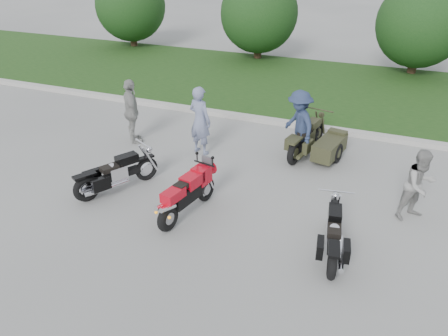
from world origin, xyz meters
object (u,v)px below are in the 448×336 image
at_px(cruiser_right, 333,237).
at_px(person_grey, 420,185).
at_px(cruiser_sidecar, 319,144).
at_px(sportbike_red, 186,194).
at_px(cruiser_left, 114,175).
at_px(person_denim, 299,124).
at_px(person_back, 132,112).
at_px(person_stripe, 200,121).

distance_m(cruiser_right, person_grey, 2.42).
bearing_deg(cruiser_sidecar, sportbike_red, -107.41).
distance_m(cruiser_left, cruiser_right, 5.18).
bearing_deg(cruiser_sidecar, person_denim, -160.57).
height_order(cruiser_sidecar, person_grey, person_grey).
height_order(sportbike_red, person_back, person_back).
bearing_deg(person_grey, cruiser_left, 149.46).
bearing_deg(person_denim, cruiser_left, -87.75).
height_order(cruiser_sidecar, person_back, person_back).
bearing_deg(cruiser_sidecar, cruiser_left, -127.95).
distance_m(cruiser_left, cruiser_sidecar, 5.45).
xyz_separation_m(person_grey, person_denim, (-3.05, 1.98, 0.14)).
bearing_deg(person_back, cruiser_right, -156.78).
bearing_deg(cruiser_left, person_grey, 41.83).
relative_size(sportbike_red, person_back, 1.03).
bearing_deg(person_grey, sportbike_red, 157.90).
bearing_deg(person_grey, person_back, 128.49).
height_order(person_stripe, person_grey, person_stripe).
bearing_deg(sportbike_red, person_grey, 31.90).
xyz_separation_m(cruiser_left, person_grey, (6.57, 1.51, 0.37)).
bearing_deg(sportbike_red, cruiser_left, -177.03).
relative_size(person_stripe, person_grey, 1.20).
height_order(sportbike_red, person_denim, person_denim).
height_order(cruiser_sidecar, person_stripe, person_stripe).
bearing_deg(sportbike_red, person_denim, 78.87).
bearing_deg(person_stripe, person_grey, -175.41).
relative_size(cruiser_right, person_grey, 1.29).
height_order(cruiser_left, person_grey, person_grey).
bearing_deg(person_back, cruiser_sidecar, -120.53).
bearing_deg(person_stripe, person_back, 18.90).
xyz_separation_m(sportbike_red, person_stripe, (-1.04, 2.95, 0.41)).
distance_m(sportbike_red, cruiser_left, 2.05).
relative_size(person_denim, person_back, 0.99).
height_order(cruiser_left, person_stripe, person_stripe).
relative_size(sportbike_red, person_denim, 1.04).
xyz_separation_m(sportbike_red, person_back, (-3.16, 2.86, 0.40)).
xyz_separation_m(cruiser_right, person_denim, (-1.64, 3.91, 0.53)).
bearing_deg(cruiser_right, person_stripe, 134.19).
bearing_deg(person_grey, cruiser_sidecar, 96.44).
bearing_deg(cruiser_right, cruiser_sidecar, 95.56).
bearing_deg(sportbike_red, person_stripe, 119.95).
relative_size(sportbike_red, cruiser_sidecar, 0.86).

